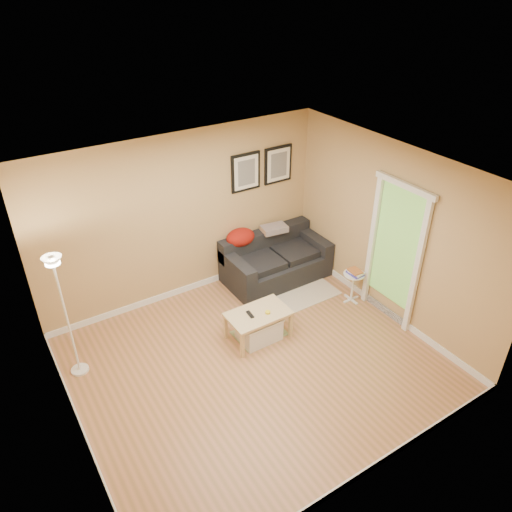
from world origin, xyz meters
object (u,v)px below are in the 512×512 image
Objects in this scene: coffee_table at (258,325)px; storage_bin at (259,329)px; book_stack at (355,272)px; sofa at (276,259)px; floor_lamp at (67,321)px; side_table at (352,287)px.

coffee_table is 0.05m from storage_bin.
coffee_table is 1.74m from book_stack.
storage_bin is at bearing -121.29° from coffee_table.
book_stack reaches higher than storage_bin.
sofa is at bearing 123.66° from book_stack.
floor_lamp is (-2.31, 0.69, 0.61)m from coffee_table.
storage_bin is 2.50m from floor_lamp.
coffee_table is at bearing -16.64° from floor_lamp.
storage_bin is 1.71m from side_table.
storage_bin is at bearing -176.20° from book_stack.
storage_bin is (-0.01, -0.03, -0.04)m from coffee_table.
coffee_table is (-1.07, -1.11, -0.16)m from sofa.
sofa is at bearing 119.05° from side_table.
coffee_table is at bearing -133.92° from sofa.
coffee_table is 1.49× the size of storage_bin.
sofa reaches higher than coffee_table.
sofa is 1.54m from coffee_table.
storage_bin is 1.75m from book_stack.
floor_lamp is at bearing -173.01° from sofa.
floor_lamp is (-2.31, 0.73, 0.65)m from storage_bin.
floor_lamp is at bearing 162.54° from storage_bin.
book_stack is at bearing -0.99° from storage_bin.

